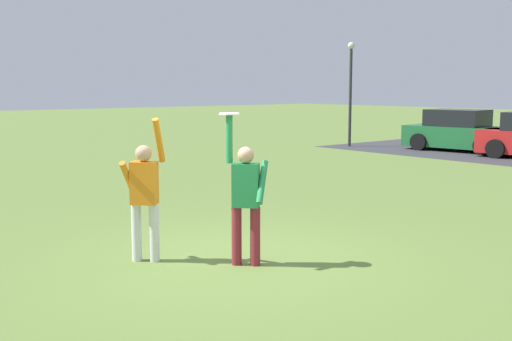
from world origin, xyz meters
name	(u,v)px	position (x,y,z in m)	size (l,w,h in m)	color
ground_plane	(237,261)	(0.00, 0.00, 0.00)	(120.00, 120.00, 0.00)	olive
person_catcher	(246,195)	(0.24, -0.03, 0.98)	(0.56, 0.56, 2.08)	maroon
person_defender	(144,193)	(-0.82, -0.99, 0.98)	(0.65, 0.65, 2.05)	silver
frisbee_disc	(229,114)	(0.07, -0.18, 2.09)	(0.28, 0.28, 0.02)	white
parked_car_green	(460,132)	(-6.70, 16.13, 0.73)	(4.30, 2.43, 1.59)	#1E6633
lamppost_by_lot	(351,84)	(-10.65, 14.25, 2.59)	(0.28, 0.28, 4.26)	#2D2D33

